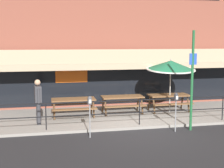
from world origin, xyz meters
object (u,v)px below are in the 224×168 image
object	(u,v)px
pedestrian_walking	(38,99)
parking_meter_far	(176,100)
picnic_table_right	(169,98)
patio_umbrella_right	(171,65)
parking_meter_near	(90,104)
picnic_table_left	(73,102)
street_sign_pole	(192,80)
picnic_table_centre	(122,100)

from	to	relation	value
pedestrian_walking	parking_meter_far	size ratio (longest dim) A/B	1.20
picnic_table_right	patio_umbrella_right	bearing A→B (deg)	-90.00
patio_umbrella_right	parking_meter_near	bearing A→B (deg)	-145.69
picnic_table_left	street_sign_pole	bearing A→B (deg)	-31.82
patio_umbrella_right	picnic_table_right	bearing A→B (deg)	90.00
patio_umbrella_right	street_sign_pole	size ratio (longest dim) A/B	0.66
picnic_table_centre	parking_meter_near	bearing A→B (deg)	-122.45
parking_meter_near	pedestrian_walking	bearing A→B (deg)	134.28
picnic_table_left	patio_umbrella_right	distance (m)	4.51
parking_meter_near	street_sign_pole	bearing A→B (deg)	2.39
pedestrian_walking	parking_meter_far	xyz separation A→B (m)	(4.82, -1.71, 0.09)
patio_umbrella_right	pedestrian_walking	size ratio (longest dim) A/B	1.39
picnic_table_right	parking_meter_near	distance (m)	4.87
parking_meter_far	parking_meter_near	bearing A→B (deg)	-178.85
patio_umbrella_right	pedestrian_walking	bearing A→B (deg)	-170.78
picnic_table_centre	street_sign_pole	size ratio (longest dim) A/B	0.50
parking_meter_far	street_sign_pole	world-z (taller)	street_sign_pole
street_sign_pole	picnic_table_right	bearing A→B (deg)	85.41
patio_umbrella_right	street_sign_pole	world-z (taller)	street_sign_pole
picnic_table_left	picnic_table_right	distance (m)	4.27
pedestrian_walking	parking_meter_far	bearing A→B (deg)	-19.51
picnic_table_right	pedestrian_walking	size ratio (longest dim) A/B	1.05
patio_umbrella_right	picnic_table_centre	bearing A→B (deg)	175.91
picnic_table_centre	patio_umbrella_right	xyz separation A→B (m)	(2.13, -0.15, 1.47)
picnic_table_left	picnic_table_centre	bearing A→B (deg)	4.60
patio_umbrella_right	parking_meter_near	world-z (taller)	patio_umbrella_right
picnic_table_centre	picnic_table_right	world-z (taller)	same
picnic_table_left	patio_umbrella_right	size ratio (longest dim) A/B	0.76
patio_umbrella_right	parking_meter_far	distance (m)	2.95
picnic_table_right	picnic_table_left	bearing A→B (deg)	-177.98
parking_meter_near	patio_umbrella_right	bearing A→B (deg)	34.31
picnic_table_right	patio_umbrella_right	distance (m)	1.48
picnic_table_left	street_sign_pole	world-z (taller)	street_sign_pole
pedestrian_walking	picnic_table_centre	bearing A→B (deg)	16.88
parking_meter_far	pedestrian_walking	bearing A→B (deg)	160.49
picnic_table_right	parking_meter_near	world-z (taller)	parking_meter_near
parking_meter_near	picnic_table_right	bearing A→B (deg)	35.60
picnic_table_centre	parking_meter_far	xyz separation A→B (m)	(1.29, -2.78, 0.44)
picnic_table_left	parking_meter_far	distance (m)	4.32
street_sign_pole	picnic_table_left	bearing A→B (deg)	148.18
picnic_table_right	pedestrian_walking	xyz separation A→B (m)	(-5.67, -1.05, 0.35)
parking_meter_near	parking_meter_far	xyz separation A→B (m)	(3.09, 0.06, 0.00)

